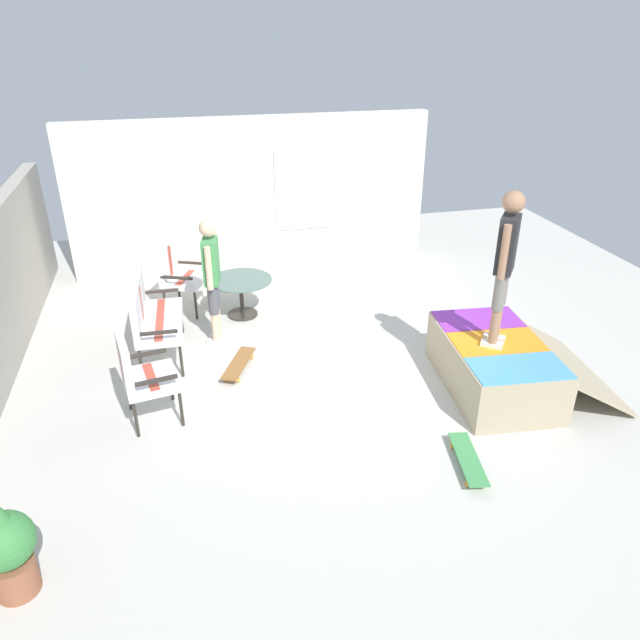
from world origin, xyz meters
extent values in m
cube|color=beige|center=(0.00, 0.00, -0.05)|extent=(12.00, 12.00, 0.10)
cube|color=silver|center=(3.80, 0.50, 1.27)|extent=(0.20, 6.00, 2.53)
cube|color=silver|center=(3.69, -0.40, 1.35)|extent=(0.03, 1.10, 1.40)
cube|color=tan|center=(-0.74, -1.63, 0.30)|extent=(1.85, 1.23, 0.61)
cube|color=#4C99D8|center=(-1.33, -1.57, 0.61)|extent=(0.66, 1.07, 0.01)
cube|color=orange|center=(-0.74, -1.63, 0.61)|extent=(0.66, 1.07, 0.01)
cube|color=purple|center=(-0.16, -1.69, 0.61)|extent=(0.66, 1.07, 0.01)
cylinder|color=#B2B2B7|center=(-0.69, -1.13, 0.58)|extent=(1.68, 0.21, 0.05)
cube|color=tan|center=(-0.83, -2.54, 0.27)|extent=(1.79, 1.03, 0.50)
cylinder|color=#2D2823|center=(0.37, 1.91, 0.22)|extent=(0.04, 0.04, 0.44)
cylinder|color=#2D2823|center=(1.53, 1.87, 0.22)|extent=(0.04, 0.04, 0.44)
cylinder|color=#2D2823|center=(0.38, 2.38, 0.22)|extent=(0.04, 0.04, 0.44)
cylinder|color=#2D2823|center=(1.55, 2.34, 0.22)|extent=(0.04, 0.04, 0.44)
cube|color=silver|center=(0.96, 2.13, 0.48)|extent=(1.27, 0.59, 0.08)
cube|color=#B74738|center=(0.96, 2.13, 0.52)|extent=(1.21, 0.14, 0.00)
cube|color=silver|center=(0.97, 2.36, 0.77)|extent=(1.25, 0.13, 0.50)
cube|color=#B74738|center=(0.97, 2.36, 0.77)|extent=(0.10, 0.09, 0.46)
cube|color=#2D2823|center=(0.35, 2.15, 0.64)|extent=(0.06, 0.47, 0.04)
cube|color=#2D2823|center=(1.56, 2.11, 0.64)|extent=(0.06, 0.47, 0.04)
cylinder|color=#2D2823|center=(1.91, 1.65, 0.22)|extent=(0.04, 0.04, 0.44)
cylinder|color=#2D2823|center=(2.41, 1.44, 0.22)|extent=(0.04, 0.04, 0.44)
cylinder|color=#2D2823|center=(2.10, 2.09, 0.22)|extent=(0.04, 0.04, 0.44)
cylinder|color=#2D2823|center=(2.60, 1.87, 0.22)|extent=(0.04, 0.04, 0.44)
cube|color=silver|center=(2.25, 1.76, 0.48)|extent=(0.79, 0.75, 0.08)
cube|color=#B74738|center=(2.25, 1.76, 0.52)|extent=(0.57, 0.32, 0.00)
cube|color=silver|center=(2.35, 1.98, 0.77)|extent=(0.60, 0.32, 0.50)
cube|color=#B74738|center=(2.35, 1.98, 0.77)|extent=(0.12, 0.12, 0.46)
cube|color=#2D2823|center=(1.99, 1.88, 0.64)|extent=(0.22, 0.45, 0.04)
cube|color=#2D2823|center=(2.52, 1.65, 0.64)|extent=(0.22, 0.45, 0.04)
cylinder|color=#2D2823|center=(-0.64, 1.95, 0.22)|extent=(0.04, 0.04, 0.44)
cylinder|color=#2D2823|center=(-0.11, 2.05, 0.22)|extent=(0.04, 0.04, 0.44)
cylinder|color=#2D2823|center=(-0.72, 2.41, 0.22)|extent=(0.04, 0.04, 0.44)
cylinder|color=#2D2823|center=(-0.19, 2.51, 0.22)|extent=(0.04, 0.04, 0.44)
cube|color=silver|center=(-0.42, 2.23, 0.48)|extent=(0.71, 0.65, 0.08)
cube|color=#B74738|center=(-0.42, 2.23, 0.52)|extent=(0.59, 0.20, 0.00)
cube|color=silver|center=(-0.46, 2.46, 0.77)|extent=(0.62, 0.19, 0.50)
cube|color=#B74738|center=(-0.46, 2.46, 0.77)|extent=(0.11, 0.10, 0.46)
cube|color=#2D2823|center=(-0.70, 2.18, 0.64)|extent=(0.12, 0.47, 0.04)
cube|color=#2D2823|center=(-0.13, 2.28, 0.64)|extent=(0.12, 0.47, 0.04)
cylinder|color=#2D2823|center=(1.88, 0.99, 0.28)|extent=(0.06, 0.06, 0.55)
cylinder|color=#2D2823|center=(1.88, 0.99, 0.01)|extent=(0.44, 0.44, 0.03)
cylinder|color=#4C6660|center=(1.88, 0.99, 0.56)|extent=(0.90, 0.90, 0.02)
cube|color=silver|center=(1.10, 1.44, 0.03)|extent=(0.16, 0.26, 0.05)
cylinder|color=beige|center=(1.10, 1.44, 0.25)|extent=(0.10, 0.10, 0.40)
cylinder|color=#4C4C51|center=(1.10, 1.44, 0.65)|extent=(0.13, 0.13, 0.40)
cube|color=silver|center=(1.27, 1.40, 0.03)|extent=(0.16, 0.26, 0.05)
cylinder|color=beige|center=(1.27, 1.40, 0.25)|extent=(0.10, 0.10, 0.40)
cylinder|color=#4C4C51|center=(1.27, 1.40, 0.65)|extent=(0.13, 0.13, 0.40)
cube|color=#3F8C4C|center=(1.19, 1.42, 1.15)|extent=(0.35, 0.24, 0.59)
sphere|color=beige|center=(1.19, 1.42, 1.59)|extent=(0.23, 0.23, 0.23)
cylinder|color=beige|center=(0.99, 1.46, 1.13)|extent=(0.08, 0.08, 0.56)
cylinder|color=beige|center=(1.38, 1.38, 1.13)|extent=(0.08, 0.08, 0.56)
cube|color=silver|center=(-0.70, -1.62, 0.65)|extent=(0.23, 0.26, 0.05)
cylinder|color=#9E7051|center=(-0.70, -1.62, 0.88)|extent=(0.10, 0.10, 0.41)
cylinder|color=slate|center=(-0.70, -1.62, 1.29)|extent=(0.13, 0.13, 0.41)
cube|color=silver|center=(-0.83, -1.51, 0.65)|extent=(0.23, 0.26, 0.05)
cylinder|color=#9E7051|center=(-0.83, -1.51, 0.88)|extent=(0.10, 0.10, 0.41)
cylinder|color=slate|center=(-0.83, -1.51, 1.29)|extent=(0.13, 0.13, 0.41)
cube|color=#262628|center=(-0.77, -1.56, 1.80)|extent=(0.36, 0.34, 0.61)
sphere|color=#9E7051|center=(-0.77, -1.56, 2.26)|extent=(0.23, 0.23, 0.23)
cylinder|color=#9E7051|center=(-0.61, -1.69, 1.78)|extent=(0.08, 0.08, 0.58)
cylinder|color=#9E7051|center=(-0.93, -1.44, 1.78)|extent=(0.08, 0.08, 0.58)
cube|color=brown|center=(0.36, 1.23, 0.09)|extent=(0.81, 0.52, 0.02)
cylinder|color=gold|center=(0.58, 1.04, 0.03)|extent=(0.06, 0.05, 0.06)
cylinder|color=gold|center=(0.65, 1.18, 0.03)|extent=(0.06, 0.05, 0.06)
cylinder|color=gold|center=(0.07, 1.28, 0.03)|extent=(0.06, 0.05, 0.06)
cylinder|color=gold|center=(0.14, 1.42, 0.03)|extent=(0.06, 0.05, 0.06)
cube|color=#3F8C4C|center=(-1.97, -0.73, 0.09)|extent=(0.82, 0.34, 0.02)
cylinder|color=gold|center=(-1.71, -0.86, 0.03)|extent=(0.06, 0.04, 0.06)
cylinder|color=gold|center=(-1.68, -0.70, 0.03)|extent=(0.06, 0.04, 0.06)
cylinder|color=gold|center=(-2.26, -0.76, 0.03)|extent=(0.06, 0.04, 0.06)
cylinder|color=gold|center=(-2.23, -0.60, 0.03)|extent=(0.06, 0.04, 0.06)
cylinder|color=brown|center=(-2.46, 3.26, 0.15)|extent=(0.32, 0.32, 0.30)
sphere|color=#387F3D|center=(-2.46, 3.26, 0.52)|extent=(0.44, 0.44, 0.44)
camera|label=1|loc=(-6.09, 1.77, 3.95)|focal=33.65mm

